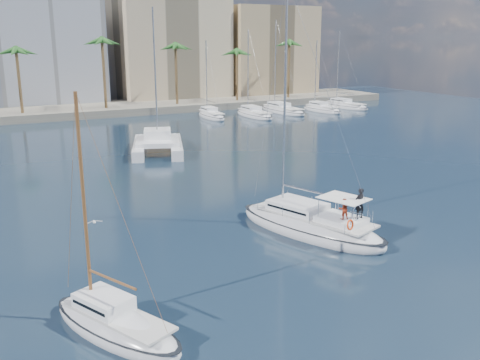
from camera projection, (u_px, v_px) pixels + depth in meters
ground at (232, 235)px, 33.65m from camera, size 160.00×160.00×0.00m
quay at (62, 111)px, 85.76m from camera, size 120.00×14.00×1.20m
building_beige at (170, 49)px, 100.87m from camera, size 20.00×14.00×20.00m
building_tan_right at (266, 53)px, 108.35m from camera, size 18.00×12.00×18.00m
palm_centre at (61, 50)px, 79.84m from camera, size 3.60×3.60×12.30m
palm_right at (259, 48)px, 95.02m from camera, size 3.60×3.60×12.30m
main_sloop at (310, 225)px, 33.93m from camera, size 6.76×11.45×16.20m
small_sloop at (115, 325)px, 22.36m from camera, size 5.19×7.68×10.61m
catamaran at (158, 142)px, 57.69m from camera, size 8.21×11.35×15.15m
seagull at (94, 222)px, 33.71m from camera, size 1.01×0.43×0.19m
moored_yacht_a at (211, 118)px, 82.85m from camera, size 3.37×9.52×11.90m
moored_yacht_b at (254, 117)px, 84.04m from camera, size 3.32×10.83×13.72m
moored_yacht_c at (283, 113)px, 88.66m from camera, size 3.98×12.33×15.54m
moored_yacht_d at (322, 112)px, 89.84m from camera, size 3.52×9.55×11.90m
moored_yacht_e at (345, 108)px, 94.46m from camera, size 4.61×11.11×13.72m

